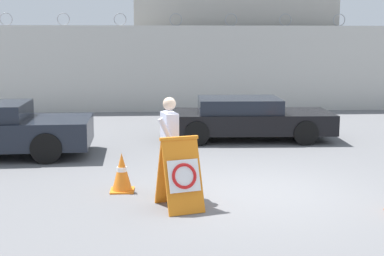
{
  "coord_description": "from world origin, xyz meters",
  "views": [
    {
      "loc": [
        -1.74,
        -9.14,
        2.72
      ],
      "look_at": [
        -1.04,
        1.67,
        0.91
      ],
      "focal_mm": 50.0,
      "sensor_mm": 36.0,
      "label": 1
    }
  ],
  "objects_px": {
    "security_guard": "(169,142)",
    "traffic_cone_mid": "(122,172)",
    "parked_car_rear_sedan": "(245,118)",
    "barricade_sign": "(180,173)"
  },
  "relations": [
    {
      "from": "parked_car_rear_sedan",
      "to": "security_guard",
      "type": "bearing_deg",
      "value": -110.67
    },
    {
      "from": "barricade_sign",
      "to": "parked_car_rear_sedan",
      "type": "height_order",
      "value": "barricade_sign"
    },
    {
      "from": "traffic_cone_mid",
      "to": "parked_car_rear_sedan",
      "type": "bearing_deg",
      "value": 58.27
    },
    {
      "from": "security_guard",
      "to": "parked_car_rear_sedan",
      "type": "height_order",
      "value": "security_guard"
    },
    {
      "from": "traffic_cone_mid",
      "to": "parked_car_rear_sedan",
      "type": "relative_size",
      "value": 0.15
    },
    {
      "from": "parked_car_rear_sedan",
      "to": "barricade_sign",
      "type": "bearing_deg",
      "value": -106.84
    },
    {
      "from": "security_guard",
      "to": "traffic_cone_mid",
      "type": "bearing_deg",
      "value": -125.84
    },
    {
      "from": "barricade_sign",
      "to": "traffic_cone_mid",
      "type": "xyz_separation_m",
      "value": [
        -1.01,
        1.07,
        -0.24
      ]
    },
    {
      "from": "barricade_sign",
      "to": "traffic_cone_mid",
      "type": "height_order",
      "value": "barricade_sign"
    },
    {
      "from": "barricade_sign",
      "to": "parked_car_rear_sedan",
      "type": "relative_size",
      "value": 0.26
    }
  ]
}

